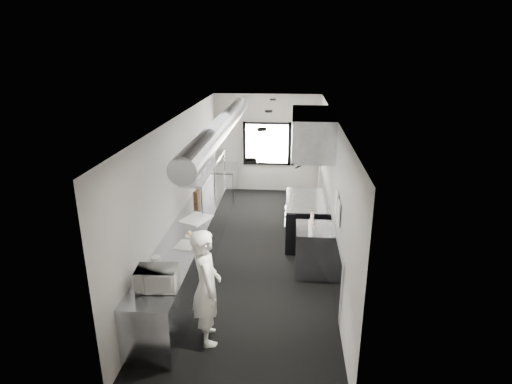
% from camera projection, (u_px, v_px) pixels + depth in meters
% --- Properties ---
extents(floor, '(3.00, 8.00, 0.01)m').
position_uv_depth(floor, '(255.00, 252.00, 8.85)').
color(floor, black).
rests_on(floor, ground).
extents(ceiling, '(3.00, 8.00, 0.01)m').
position_uv_depth(ceiling, '(255.00, 117.00, 7.93)').
color(ceiling, white).
rests_on(ceiling, wall_back).
extents(wall_back, '(3.00, 0.02, 2.80)m').
position_uv_depth(wall_back, '(267.00, 144.00, 12.15)').
color(wall_back, '#AFABA6').
rests_on(wall_back, floor).
extents(wall_front, '(3.00, 0.02, 2.80)m').
position_uv_depth(wall_front, '(224.00, 306.00, 4.63)').
color(wall_front, '#AFABA6').
rests_on(wall_front, floor).
extents(wall_left, '(0.02, 8.00, 2.80)m').
position_uv_depth(wall_left, '(180.00, 186.00, 8.51)').
color(wall_left, '#AFABA6').
rests_on(wall_left, floor).
extents(wall_right, '(0.02, 8.00, 2.80)m').
position_uv_depth(wall_right, '(332.00, 190.00, 8.27)').
color(wall_right, '#AFABA6').
rests_on(wall_right, floor).
extents(wall_cladding, '(0.03, 5.50, 1.10)m').
position_uv_depth(wall_cladding, '(327.00, 224.00, 8.84)').
color(wall_cladding, '#999DA7').
rests_on(wall_cladding, wall_right).
extents(hvac_duct, '(0.40, 6.40, 0.40)m').
position_uv_depth(hvac_duct, '(222.00, 126.00, 8.44)').
color(hvac_duct, gray).
rests_on(hvac_duct, ceiling).
extents(service_window, '(1.36, 0.05, 1.25)m').
position_uv_depth(service_window, '(267.00, 144.00, 12.12)').
color(service_window, white).
rests_on(service_window, wall_back).
extents(exhaust_hood, '(0.81, 2.20, 0.88)m').
position_uv_depth(exhaust_hood, '(312.00, 133.00, 8.64)').
color(exhaust_hood, '#999DA7').
rests_on(exhaust_hood, ceiling).
extents(prep_counter, '(0.70, 6.00, 0.90)m').
position_uv_depth(prep_counter, '(194.00, 241.00, 8.32)').
color(prep_counter, '#999DA7').
rests_on(prep_counter, floor).
extents(pass_shelf, '(0.45, 3.00, 0.68)m').
position_uv_depth(pass_shelf, '(205.00, 167.00, 9.38)').
color(pass_shelf, '#999DA7').
rests_on(pass_shelf, prep_counter).
extents(range, '(0.88, 1.60, 0.94)m').
position_uv_depth(range, '(305.00, 220.00, 9.27)').
color(range, black).
rests_on(range, floor).
extents(bottle_station, '(0.65, 0.80, 0.90)m').
position_uv_depth(bottle_station, '(313.00, 250.00, 7.95)').
color(bottle_station, '#999DA7').
rests_on(bottle_station, floor).
extents(far_work_table, '(0.70, 1.20, 0.90)m').
position_uv_depth(far_work_table, '(224.00, 183.00, 11.80)').
color(far_work_table, '#999DA7').
rests_on(far_work_table, floor).
extents(notice_sheet_a, '(0.02, 0.28, 0.38)m').
position_uv_depth(notice_sheet_a, '(337.00, 202.00, 7.08)').
color(notice_sheet_a, white).
rests_on(notice_sheet_a, wall_right).
extents(notice_sheet_b, '(0.02, 0.28, 0.38)m').
position_uv_depth(notice_sheet_b, '(338.00, 213.00, 6.77)').
color(notice_sheet_b, white).
rests_on(notice_sheet_b, wall_right).
extents(line_cook, '(0.60, 0.74, 1.74)m').
position_uv_depth(line_cook, '(206.00, 287.00, 5.97)').
color(line_cook, silver).
rests_on(line_cook, floor).
extents(microwave, '(0.55, 0.43, 0.31)m').
position_uv_depth(microwave, '(157.00, 278.00, 5.83)').
color(microwave, silver).
rests_on(microwave, prep_counter).
extents(deli_tub_a, '(0.19, 0.19, 0.10)m').
position_uv_depth(deli_tub_a, '(151.00, 267.00, 6.32)').
color(deli_tub_a, '#B4BDAE').
rests_on(deli_tub_a, prep_counter).
extents(deli_tub_b, '(0.19, 0.19, 0.11)m').
position_uv_depth(deli_tub_b, '(156.00, 260.00, 6.55)').
color(deli_tub_b, '#B4BDAE').
rests_on(deli_tub_b, prep_counter).
extents(newspaper, '(0.35, 0.42, 0.01)m').
position_uv_depth(newspaper, '(186.00, 245.00, 7.14)').
color(newspaper, beige).
rests_on(newspaper, prep_counter).
extents(small_plate, '(0.18, 0.18, 0.01)m').
position_uv_depth(small_plate, '(190.00, 236.00, 7.47)').
color(small_plate, white).
rests_on(small_plate, prep_counter).
extents(pastry, '(0.09, 0.09, 0.09)m').
position_uv_depth(pastry, '(190.00, 233.00, 7.45)').
color(pastry, '#E1C676').
rests_on(pastry, small_plate).
extents(cutting_board, '(0.62, 0.70, 0.02)m').
position_uv_depth(cutting_board, '(196.00, 219.00, 8.20)').
color(cutting_board, white).
rests_on(cutting_board, prep_counter).
extents(knife_block, '(0.14, 0.24, 0.24)m').
position_uv_depth(knife_block, '(197.00, 196.00, 9.09)').
color(knife_block, brown).
rests_on(knife_block, prep_counter).
extents(plate_stack_a, '(0.27, 0.27, 0.30)m').
position_uv_depth(plate_stack_a, '(194.00, 170.00, 8.48)').
color(plate_stack_a, white).
rests_on(plate_stack_a, pass_shelf).
extents(plate_stack_b, '(0.29, 0.29, 0.29)m').
position_uv_depth(plate_stack_b, '(201.00, 163.00, 8.96)').
color(plate_stack_b, white).
rests_on(plate_stack_b, pass_shelf).
extents(plate_stack_c, '(0.29, 0.29, 0.31)m').
position_uv_depth(plate_stack_c, '(206.00, 157.00, 9.47)').
color(plate_stack_c, white).
rests_on(plate_stack_c, pass_shelf).
extents(plate_stack_d, '(0.32, 0.32, 0.41)m').
position_uv_depth(plate_stack_d, '(209.00, 149.00, 9.93)').
color(plate_stack_d, white).
rests_on(plate_stack_d, pass_shelf).
extents(squeeze_bottle_a, '(0.07, 0.07, 0.17)m').
position_uv_depth(squeeze_bottle_a, '(312.00, 230.00, 7.50)').
color(squeeze_bottle_a, white).
rests_on(squeeze_bottle_a, bottle_station).
extents(squeeze_bottle_b, '(0.08, 0.08, 0.19)m').
position_uv_depth(squeeze_bottle_b, '(311.00, 227.00, 7.62)').
color(squeeze_bottle_b, white).
rests_on(squeeze_bottle_b, bottle_station).
extents(squeeze_bottle_c, '(0.07, 0.07, 0.17)m').
position_uv_depth(squeeze_bottle_c, '(310.00, 224.00, 7.76)').
color(squeeze_bottle_c, white).
rests_on(squeeze_bottle_c, bottle_station).
extents(squeeze_bottle_d, '(0.08, 0.08, 0.19)m').
position_uv_depth(squeeze_bottle_d, '(312.00, 220.00, 7.93)').
color(squeeze_bottle_d, white).
rests_on(squeeze_bottle_d, bottle_station).
extents(squeeze_bottle_e, '(0.07, 0.07, 0.18)m').
position_uv_depth(squeeze_bottle_e, '(312.00, 217.00, 8.09)').
color(squeeze_bottle_e, white).
rests_on(squeeze_bottle_e, bottle_station).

